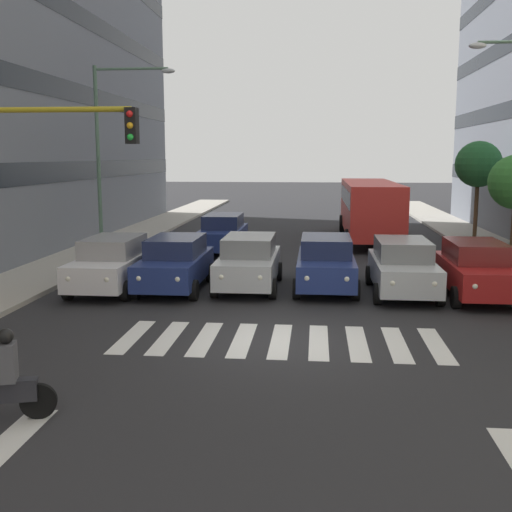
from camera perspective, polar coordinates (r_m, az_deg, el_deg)
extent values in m
plane|color=#262628|center=(14.68, 2.28, -7.85)|extent=(180.00, 180.00, 0.00)
cube|color=silver|center=(14.92, 16.35, -7.92)|extent=(0.45, 2.80, 0.01)
cube|color=silver|center=(14.78, 12.89, -7.94)|extent=(0.45, 2.80, 0.01)
cube|color=silver|center=(14.69, 9.37, -7.94)|extent=(0.45, 2.80, 0.01)
cube|color=silver|center=(14.66, 5.83, -7.90)|extent=(0.45, 2.80, 0.01)
cube|color=silver|center=(14.68, 2.28, -7.83)|extent=(0.45, 2.80, 0.01)
cube|color=silver|center=(14.76, -1.24, -7.74)|extent=(0.45, 2.80, 0.01)
cube|color=silver|center=(14.89, -4.72, -7.61)|extent=(0.45, 2.80, 0.01)
cube|color=silver|center=(15.07, -8.11, -7.47)|extent=(0.45, 2.80, 0.01)
cube|color=silver|center=(15.30, -11.42, -7.30)|extent=(0.45, 2.80, 0.01)
cube|color=silver|center=(10.59, -21.58, -15.43)|extent=(0.50, 2.20, 0.01)
cube|color=maroon|center=(20.06, 19.73, -1.63)|extent=(1.80, 4.40, 0.80)
cube|color=maroon|center=(20.14, 19.70, 0.43)|extent=(1.58, 2.46, 0.60)
cylinder|color=black|center=(18.54, 18.04, -3.66)|extent=(0.22, 0.64, 0.64)
cylinder|color=black|center=(21.74, 21.05, -1.97)|extent=(0.22, 0.64, 0.64)
cylinder|color=black|center=(21.33, 16.39, -1.93)|extent=(0.22, 0.64, 0.64)
sphere|color=white|center=(17.86, 19.60, -2.65)|extent=(0.18, 0.18, 0.18)
cube|color=#B2B7BC|center=(19.85, 13.42, -1.45)|extent=(1.80, 4.40, 0.80)
cube|color=slate|center=(19.93, 13.42, 0.64)|extent=(1.58, 2.46, 0.60)
cylinder|color=black|center=(18.67, 16.71, -3.50)|extent=(0.22, 0.64, 0.64)
cylinder|color=black|center=(18.41, 11.20, -3.47)|extent=(0.22, 0.64, 0.64)
cylinder|color=black|center=(21.47, 15.25, -1.81)|extent=(0.22, 0.64, 0.64)
cylinder|color=black|center=(21.24, 10.45, -1.75)|extent=(0.22, 0.64, 0.64)
sphere|color=white|center=(17.84, 16.19, -2.48)|extent=(0.18, 0.18, 0.18)
sphere|color=white|center=(17.67, 12.51, -2.45)|extent=(0.18, 0.18, 0.18)
cube|color=navy|center=(20.12, 6.48, -1.11)|extent=(1.80, 4.40, 0.80)
cube|color=#1D2547|center=(20.21, 6.50, 0.95)|extent=(1.58, 2.46, 0.60)
cylinder|color=black|center=(18.82, 9.26, -3.13)|extent=(0.22, 0.64, 0.64)
cylinder|color=black|center=(18.78, 3.76, -3.05)|extent=(0.22, 0.64, 0.64)
cylinder|color=black|center=(21.66, 8.79, -1.50)|extent=(0.22, 0.64, 0.64)
cylinder|color=black|center=(21.63, 4.02, -1.42)|extent=(0.22, 0.64, 0.64)
sphere|color=white|center=(18.02, 8.41, -2.10)|extent=(0.18, 0.18, 0.18)
sphere|color=white|center=(18.00, 4.74, -2.05)|extent=(0.18, 0.18, 0.18)
cube|color=#B2B7BC|center=(20.19, -0.68, -1.01)|extent=(1.80, 4.40, 0.80)
cube|color=slate|center=(20.28, -0.62, 1.04)|extent=(1.58, 2.46, 0.60)
cylinder|color=black|center=(18.77, 1.57, -3.04)|extent=(0.22, 0.64, 0.64)
cylinder|color=black|center=(18.98, -3.86, -2.93)|extent=(0.22, 0.64, 0.64)
cylinder|color=black|center=(21.61, 2.12, -1.41)|extent=(0.22, 0.64, 0.64)
cylinder|color=black|center=(21.79, -2.61, -1.33)|extent=(0.22, 0.64, 0.64)
sphere|color=white|center=(18.02, 0.39, -2.00)|extent=(0.18, 0.18, 0.18)
sphere|color=white|center=(18.16, -3.23, -1.93)|extent=(0.18, 0.18, 0.18)
cube|color=navy|center=(20.14, -7.50, -1.12)|extent=(1.80, 4.40, 0.80)
cube|color=#1D2547|center=(20.22, -7.41, 0.94)|extent=(1.58, 2.46, 0.60)
cylinder|color=black|center=(18.64, -5.78, -3.18)|extent=(0.22, 0.64, 0.64)
cylinder|color=black|center=(19.07, -11.10, -3.02)|extent=(0.22, 0.64, 0.64)
cylinder|color=black|center=(21.43, -4.26, -1.52)|extent=(0.22, 0.64, 0.64)
cylinder|color=black|center=(21.81, -8.92, -1.42)|extent=(0.22, 0.64, 0.64)
sphere|color=white|center=(17.94, -7.26, -2.13)|extent=(0.18, 0.18, 0.18)
sphere|color=white|center=(18.23, -10.79, -2.04)|extent=(0.18, 0.18, 0.18)
cube|color=silver|center=(20.44, -13.18, -1.13)|extent=(1.80, 4.40, 0.80)
cube|color=gray|center=(20.52, -13.07, 0.89)|extent=(1.58, 2.46, 0.60)
cylinder|color=black|center=(18.89, -11.95, -3.17)|extent=(0.22, 0.64, 0.64)
cylinder|color=black|center=(19.50, -17.01, -2.99)|extent=(0.22, 0.64, 0.64)
cylinder|color=black|center=(21.62, -9.65, -1.54)|extent=(0.22, 0.64, 0.64)
cylinder|color=black|center=(22.16, -14.15, -1.43)|extent=(0.22, 0.64, 0.64)
sphere|color=white|center=(18.24, -13.63, -2.12)|extent=(0.18, 0.18, 0.18)
sphere|color=white|center=(18.65, -16.98, -2.02)|extent=(0.18, 0.18, 0.18)
cube|color=navy|center=(27.73, -3.11, 1.78)|extent=(1.80, 4.40, 0.80)
cube|color=#1D2547|center=(27.84, -3.06, 3.26)|extent=(1.58, 2.46, 0.60)
cylinder|color=black|center=(26.23, -1.64, 0.48)|extent=(0.22, 0.64, 0.64)
cylinder|color=black|center=(26.52, -5.50, 0.53)|extent=(0.22, 0.64, 0.64)
cylinder|color=black|center=(29.09, -0.92, 1.34)|extent=(0.22, 0.64, 0.64)
cylinder|color=black|center=(29.34, -4.41, 1.39)|extent=(0.22, 0.64, 0.64)
sphere|color=white|center=(25.52, -2.56, 1.32)|extent=(0.18, 0.18, 0.18)
sphere|color=white|center=(25.71, -5.10, 1.35)|extent=(0.18, 0.18, 0.18)
cube|color=red|center=(32.35, 10.46, 4.54)|extent=(2.50, 10.50, 2.50)
cube|color=black|center=(32.31, 10.49, 5.51)|extent=(2.52, 9.87, 0.80)
cylinder|color=black|center=(28.99, 13.45, 1.42)|extent=(0.28, 1.00, 1.00)
cylinder|color=black|center=(28.75, 8.51, 1.51)|extent=(0.28, 1.00, 1.00)
cylinder|color=black|center=(35.71, 11.99, 2.90)|extent=(0.28, 1.00, 1.00)
cylinder|color=black|center=(35.52, 7.97, 2.98)|extent=(0.28, 1.00, 1.00)
cylinder|color=black|center=(11.07, -19.50, -12.55)|extent=(0.60, 0.27, 0.60)
cube|color=#232328|center=(11.09, -22.42, -11.47)|extent=(1.12, 0.54, 0.36)
cube|color=#4C4C51|center=(10.92, -22.06, -9.11)|extent=(0.37, 0.42, 0.64)
sphere|color=black|center=(10.79, -22.20, -6.89)|extent=(0.26, 0.26, 0.26)
cylinder|color=#AD991E|center=(14.42, -19.43, 12.66)|extent=(4.08, 0.12, 0.12)
cube|color=black|center=(13.68, -11.42, 11.74)|extent=(0.24, 0.28, 0.76)
sphere|color=red|center=(13.55, -11.64, 12.77)|extent=(0.14, 0.14, 0.14)
sphere|color=orange|center=(13.53, -11.61, 11.76)|extent=(0.14, 0.14, 0.14)
sphere|color=green|center=(13.52, -11.57, 10.74)|extent=(0.14, 0.14, 0.14)
ellipsoid|color=#B7BCC1|center=(21.90, 19.83, 17.86)|extent=(0.56, 0.28, 0.20)
cylinder|color=#4C6B56|center=(26.59, -14.39, 8.37)|extent=(0.16, 0.16, 7.78)
cylinder|color=#4C6B56|center=(26.34, -11.49, 16.63)|extent=(3.03, 0.10, 0.10)
ellipsoid|color=#B7BCC1|center=(25.94, -8.14, 16.61)|extent=(0.56, 0.28, 0.20)
cylinder|color=#513823|center=(33.37, 19.71, 4.18)|extent=(0.20, 0.20, 3.07)
sphere|color=#235B2D|center=(33.27, 19.92, 8.00)|extent=(2.32, 2.32, 2.32)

